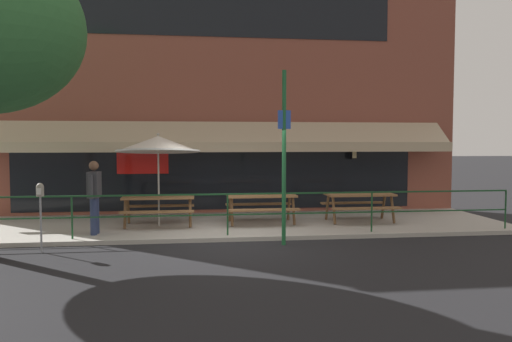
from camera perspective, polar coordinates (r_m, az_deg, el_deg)
The scene contains 11 objects.
ground_plane at distance 11.33m, azimuth -3.14°, elevation -8.11°, with size 120.00×120.00×0.00m, color black.
patio_deck at distance 13.29m, azimuth -3.78°, elevation -6.18°, with size 15.00×4.00×0.10m, color #ADA89E.
restaurant_building at distance 15.46m, azimuth -4.37°, elevation 10.92°, with size 15.00×1.60×8.64m.
patio_railing at distance 11.50m, azimuth -3.27°, elevation -3.91°, with size 13.84×0.04×0.97m.
picnic_table_left at distance 12.99m, azimuth -11.07°, elevation -3.53°, with size 1.80×1.42×0.76m.
picnic_table_centre at distance 13.13m, azimuth 0.61°, elevation -3.40°, with size 1.80×1.42×0.76m.
picnic_table_right at distance 13.68m, azimuth 11.75°, elevation -3.19°, with size 1.80×1.42×0.76m.
patio_umbrella_left at distance 12.99m, azimuth -11.12°, elevation 2.99°, with size 2.14×2.14×2.38m.
pedestrian_walking at distance 12.15m, azimuth -18.00°, elevation -2.45°, with size 0.28×0.62×1.71m.
parking_meter_near at distance 10.99m, azimuth -23.44°, elevation -2.69°, with size 0.15×0.16×1.42m.
street_sign_pole at distance 10.81m, azimuth 3.22°, elevation 1.76°, with size 0.28×0.09×3.79m.
Camera 1 is at (-0.81, -11.08, 2.27)m, focal length 35.00 mm.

